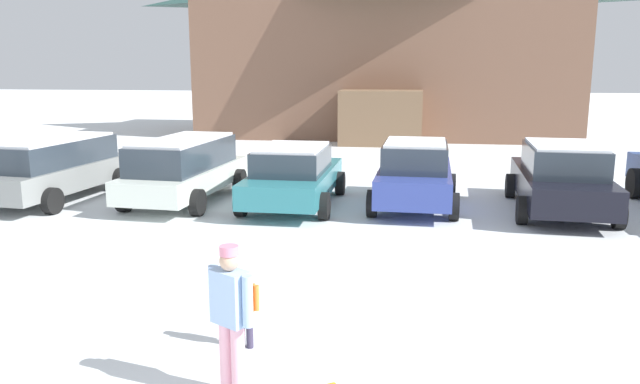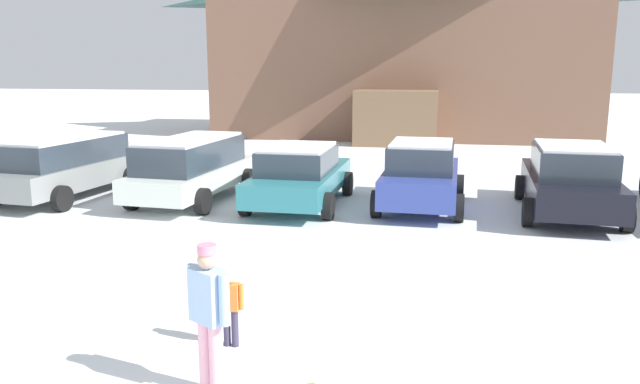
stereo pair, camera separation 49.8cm
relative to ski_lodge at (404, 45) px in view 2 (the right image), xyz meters
The scene contains 8 objects.
ski_lodge is the anchor object (origin of this frame).
parked_grey_wagon 19.78m from the ski_lodge, 114.12° to the right, with size 2.62×4.93×1.64m.
parked_white_suv 18.38m from the ski_lodge, 104.28° to the right, with size 2.37×4.85×1.65m.
parked_teal_hatchback 18.00m from the ski_lodge, 95.10° to the right, with size 2.26×4.63×1.53m.
parked_blue_hatchback 17.71m from the ski_lodge, 85.21° to the right, with size 2.21×4.24×1.67m.
parked_black_sedan 18.40m from the ski_lodge, 74.19° to the right, with size 2.45×4.84×1.69m.
skier_child_in_orange_jacket 25.91m from the ski_lodge, 91.51° to the right, with size 0.37×0.15×0.99m.
skier_adult_in_blue_parka 26.97m from the ski_lodge, 91.11° to the right, with size 0.55×0.41×1.67m.
Camera 2 is at (3.30, -3.72, 3.49)m, focal length 35.00 mm.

